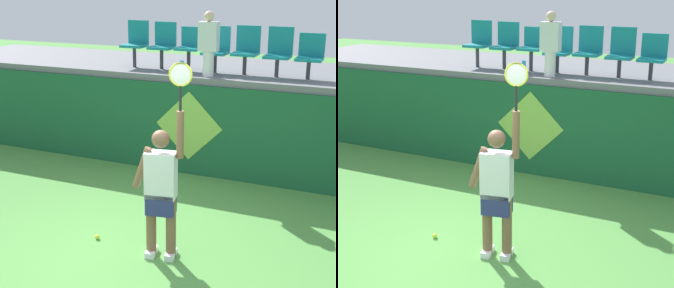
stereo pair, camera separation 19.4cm
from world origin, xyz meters
The scene contains 15 objects.
ground_plane centered at (0.00, 0.00, 0.00)m, with size 40.00×40.00×0.00m, color #519342.
court_back_wall centered at (0.00, 3.35, 0.83)m, with size 12.75×0.20×1.67m, color #195633.
spectator_platform centered at (0.00, 4.67, 1.73)m, with size 12.75×2.72×0.12m, color slate.
tennis_player centered at (0.53, 0.36, 0.95)m, with size 0.75×0.32×2.52m.
tennis_ball centered at (-0.47, 0.41, 0.03)m, with size 0.07×0.07×0.07m, color #D1E533.
water_bottle centered at (-0.50, 3.54, 1.91)m, with size 0.07×0.07×0.25m, color #338CE5.
stadium_chair_0 centered at (-1.67, 4.02, 2.28)m, with size 0.44×0.42×0.89m.
stadium_chair_1 centered at (-1.09, 4.02, 2.27)m, with size 0.44×0.42×0.88m.
stadium_chair_2 centered at (-0.53, 4.01, 2.25)m, with size 0.44×0.42×0.80m.
stadium_chair_3 centered at (-0.01, 4.02, 2.24)m, with size 0.44×0.42×0.83m.
stadium_chair_4 centered at (0.55, 4.03, 2.25)m, with size 0.44×0.42×0.86m.
stadium_chair_5 centered at (1.13, 4.03, 2.24)m, with size 0.44×0.42×0.86m.
stadium_chair_6 centered at (1.67, 4.02, 2.21)m, with size 0.44×0.42×0.77m.
spectator_0 centered at (-0.01, 3.57, 2.37)m, with size 0.34×0.20×1.13m.
wall_signage_mount centered at (-0.24, 3.25, 0.00)m, with size 1.27×0.01×1.55m.
Camera 1 is at (2.95, -4.94, 3.39)m, focal length 54.32 mm.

